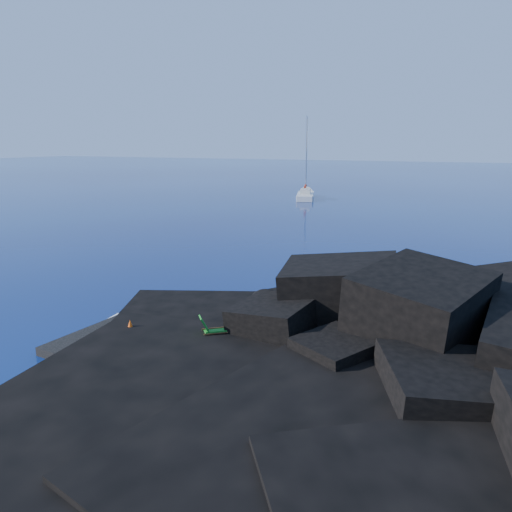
{
  "coord_description": "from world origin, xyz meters",
  "views": [
    {
      "loc": [
        15.26,
        -15.01,
        8.2
      ],
      "look_at": [
        4.23,
        9.43,
        2.0
      ],
      "focal_mm": 35.0,
      "sensor_mm": 36.0,
      "label": 1
    }
  ],
  "objects_px": {
    "sailboat": "(305,199)",
    "deck_chair": "(221,325)",
    "marker_cone": "(130,326)",
    "sunbather": "(107,340)"
  },
  "relations": [
    {
      "from": "deck_chair",
      "to": "marker_cone",
      "type": "distance_m",
      "value": 3.9
    },
    {
      "from": "deck_chair",
      "to": "sunbather",
      "type": "distance_m",
      "value": 4.56
    },
    {
      "from": "sailboat",
      "to": "deck_chair",
      "type": "bearing_deg",
      "value": -91.77
    },
    {
      "from": "deck_chair",
      "to": "sunbather",
      "type": "relative_size",
      "value": 0.94
    },
    {
      "from": "sailboat",
      "to": "marker_cone",
      "type": "distance_m",
      "value": 54.27
    },
    {
      "from": "sunbather",
      "to": "sailboat",
      "type": "bearing_deg",
      "value": 96.35
    },
    {
      "from": "sunbather",
      "to": "marker_cone",
      "type": "height_order",
      "value": "marker_cone"
    },
    {
      "from": "sailboat",
      "to": "deck_chair",
      "type": "relative_size",
      "value": 7.42
    },
    {
      "from": "sailboat",
      "to": "sunbather",
      "type": "height_order",
      "value": "sailboat"
    },
    {
      "from": "sunbather",
      "to": "marker_cone",
      "type": "xyz_separation_m",
      "value": [
        0.11,
        1.33,
        0.13
      ]
    }
  ]
}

